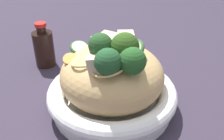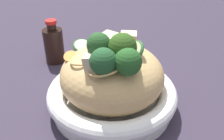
% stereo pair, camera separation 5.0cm
% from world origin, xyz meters
% --- Properties ---
extents(ground_plane, '(3.00, 3.00, 0.00)m').
position_xyz_m(ground_plane, '(0.00, 0.00, 0.00)').
color(ground_plane, '#302838').
extents(serving_bowl, '(0.27, 0.27, 0.06)m').
position_xyz_m(serving_bowl, '(0.00, 0.00, 0.03)').
color(serving_bowl, white).
rests_on(serving_bowl, ground_plane).
extents(noodle_heap, '(0.21, 0.21, 0.13)m').
position_xyz_m(noodle_heap, '(0.00, -0.00, 0.08)').
color(noodle_heap, tan).
rests_on(noodle_heap, serving_bowl).
extents(broccoli_florets, '(0.10, 0.12, 0.08)m').
position_xyz_m(broccoli_florets, '(0.05, 0.01, 0.15)').
color(broccoli_florets, '#8DAF6E').
rests_on(broccoli_florets, serving_bowl).
extents(carrot_coins, '(0.07, 0.14, 0.04)m').
position_xyz_m(carrot_coins, '(-0.01, -0.02, 0.14)').
color(carrot_coins, orange).
rests_on(carrot_coins, serving_bowl).
extents(zucchini_slices, '(0.09, 0.17, 0.04)m').
position_xyz_m(zucchini_slices, '(-0.02, -0.00, 0.14)').
color(zucchini_slices, beige).
rests_on(zucchini_slices, serving_bowl).
extents(chicken_chunks, '(0.16, 0.10, 0.05)m').
position_xyz_m(chicken_chunks, '(-0.02, -0.00, 0.14)').
color(chicken_chunks, beige).
rests_on(chicken_chunks, serving_bowl).
extents(soy_sauce_bottle, '(0.05, 0.05, 0.12)m').
position_xyz_m(soy_sauce_bottle, '(-0.17, -0.20, 0.05)').
color(soy_sauce_bottle, black).
rests_on(soy_sauce_bottle, ground_plane).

